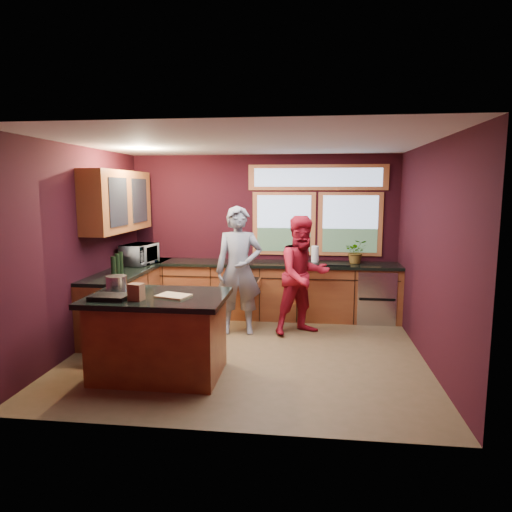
% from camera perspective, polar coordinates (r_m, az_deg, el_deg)
% --- Properties ---
extents(floor, '(4.50, 4.50, 0.00)m').
position_cam_1_polar(floor, '(6.15, -1.06, -11.91)').
color(floor, brown).
rests_on(floor, ground).
extents(room_shell, '(4.52, 4.02, 2.71)m').
position_cam_1_polar(room_shell, '(6.20, -6.19, 5.25)').
color(room_shell, black).
rests_on(room_shell, ground).
extents(back_counter, '(4.50, 0.64, 0.93)m').
position_cam_1_polar(back_counter, '(7.62, 2.17, -4.26)').
color(back_counter, '#5F2716').
rests_on(back_counter, floor).
extents(left_counter, '(0.64, 2.30, 0.93)m').
position_cam_1_polar(left_counter, '(7.31, -15.51, -5.10)').
color(left_counter, '#5F2716').
rests_on(left_counter, floor).
extents(island, '(1.55, 1.05, 0.95)m').
position_cam_1_polar(island, '(5.41, -12.04, -9.61)').
color(island, '#5F2716').
rests_on(island, floor).
extents(person_grey, '(0.75, 0.54, 1.89)m').
position_cam_1_polar(person_grey, '(6.71, -2.17, -1.83)').
color(person_grey, slate).
rests_on(person_grey, floor).
extents(person_red, '(1.07, 1.00, 1.75)m').
position_cam_1_polar(person_red, '(6.72, 5.92, -2.44)').
color(person_red, maroon).
rests_on(person_red, floor).
extents(microwave, '(0.49, 0.65, 0.33)m').
position_cam_1_polar(microwave, '(7.54, -14.38, 0.21)').
color(microwave, '#999999').
rests_on(microwave, left_counter).
extents(potted_plant, '(0.35, 0.31, 0.39)m').
position_cam_1_polar(potted_plant, '(7.57, 12.41, 0.55)').
color(potted_plant, '#999999').
rests_on(potted_plant, back_counter).
extents(paper_towel, '(0.12, 0.12, 0.28)m').
position_cam_1_polar(paper_towel, '(7.49, 7.38, 0.17)').
color(paper_towel, white).
rests_on(paper_towel, back_counter).
extents(cutting_board, '(0.41, 0.34, 0.02)m').
position_cam_1_polar(cutting_board, '(5.18, -10.28, -4.91)').
color(cutting_board, tan).
rests_on(cutting_board, island).
extents(stock_pot, '(0.24, 0.24, 0.18)m').
position_cam_1_polar(stock_pot, '(5.60, -17.06, -3.29)').
color(stock_pot, '#B7B7BC').
rests_on(stock_pot, island).
extents(paper_bag, '(0.17, 0.15, 0.18)m').
position_cam_1_polar(paper_bag, '(5.09, -14.75, -4.36)').
color(paper_bag, brown).
rests_on(paper_bag, island).
extents(black_tray, '(0.40, 0.28, 0.05)m').
position_cam_1_polar(black_tray, '(5.22, -17.79, -4.90)').
color(black_tray, black).
rests_on(black_tray, island).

